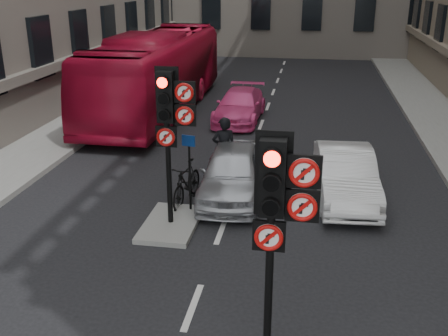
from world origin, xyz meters
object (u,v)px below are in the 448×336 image
(signal_far, at_px, (170,114))
(signal_near, at_px, (278,203))
(motorcycle, at_px, (187,183))
(info_sign, at_px, (189,162))
(bus_red, at_px, (157,73))
(car_white, at_px, (345,175))
(motorcyclist, at_px, (224,149))
(car_pink, at_px, (240,105))
(car_silver, at_px, (233,172))

(signal_far, bearing_deg, signal_near, -56.98)
(motorcycle, height_order, info_sign, info_sign)
(motorcycle, bearing_deg, bus_red, 118.30)
(signal_near, relative_size, car_white, 0.90)
(motorcyclist, distance_m, info_sign, 2.44)
(car_white, bearing_deg, motorcyclist, 162.66)
(motorcycle, bearing_deg, info_sign, -61.57)
(car_white, distance_m, motorcycle, 4.09)
(signal_near, xyz_separation_m, motorcyclist, (-1.95, 7.10, -1.66))
(signal_far, xyz_separation_m, car_pink, (0.20, 9.51, -2.10))
(signal_far, xyz_separation_m, motorcycle, (-0.02, 1.36, -2.15))
(car_pink, height_order, bus_red, bus_red)
(car_white, xyz_separation_m, motorcycle, (-3.97, -0.97, -0.11))
(car_silver, bearing_deg, motorcycle, -151.87)
(car_pink, bearing_deg, motorcycle, -89.80)
(car_pink, relative_size, motorcycle, 2.28)
(motorcyclist, bearing_deg, car_silver, 91.32)
(signal_near, height_order, car_pink, signal_near)
(info_sign, bearing_deg, car_silver, 67.32)
(car_silver, distance_m, info_sign, 1.67)
(car_white, distance_m, motorcyclist, 3.41)
(car_white, xyz_separation_m, motorcyclist, (-3.31, 0.77, 0.26))
(signal_near, distance_m, car_white, 6.75)
(signal_far, height_order, car_pink, signal_far)
(signal_far, distance_m, car_white, 5.03)
(car_pink, bearing_deg, motorcyclist, -84.26)
(signal_far, distance_m, motorcycle, 2.55)
(car_silver, bearing_deg, signal_near, -78.21)
(signal_far, xyz_separation_m, bus_red, (-3.39, 10.37, -1.05))
(car_silver, relative_size, info_sign, 2.09)
(car_silver, xyz_separation_m, car_white, (2.89, 0.32, -0.02))
(car_white, xyz_separation_m, car_pink, (-3.75, 7.18, -0.05))
(motorcycle, bearing_deg, car_silver, 38.48)
(car_silver, bearing_deg, info_sign, -126.48)
(signal_near, xyz_separation_m, motorcycle, (-2.62, 5.36, -2.03))
(signal_near, height_order, motorcyclist, signal_near)
(signal_near, height_order, info_sign, signal_near)
(signal_near, relative_size, info_sign, 1.89)
(signal_far, relative_size, bus_red, 0.30)
(motorcyclist, bearing_deg, bus_red, -80.56)
(info_sign, bearing_deg, bus_red, 121.77)
(signal_near, relative_size, car_silver, 0.90)
(car_pink, bearing_deg, car_white, -60.64)
(signal_near, xyz_separation_m, info_sign, (-2.39, 4.74, -1.24))
(signal_far, bearing_deg, motorcyclist, 78.23)
(signal_far, xyz_separation_m, info_sign, (0.21, 0.74, -1.36))
(car_white, distance_m, car_pink, 8.10)
(car_white, bearing_deg, signal_near, -106.24)
(car_pink, bearing_deg, car_silver, -81.67)
(car_silver, bearing_deg, bus_red, 115.49)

